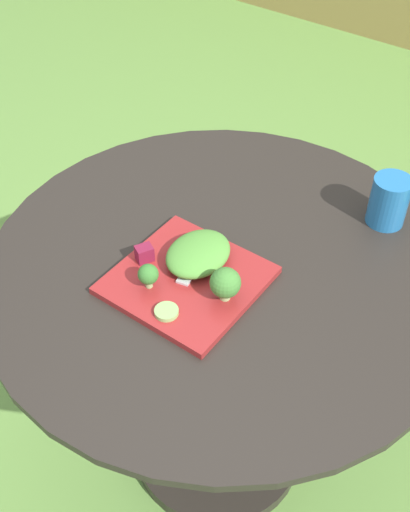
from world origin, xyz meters
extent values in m
plane|color=#669342|center=(0.00, 0.00, 0.00)|extent=(12.00, 12.00, 0.00)
cylinder|color=#28231E|center=(0.00, 0.00, 0.70)|extent=(0.92, 0.92, 0.02)
cylinder|color=#28231E|center=(0.00, 0.00, 0.36)|extent=(0.06, 0.06, 0.65)
cylinder|color=#28231E|center=(0.00, 0.00, 0.02)|extent=(0.44, 0.44, 0.04)
cylinder|color=black|center=(0.17, 0.68, 0.22)|extent=(0.02, 0.02, 0.43)
cube|color=maroon|center=(-0.02, -0.09, 0.71)|extent=(0.25, 0.25, 0.01)
cylinder|color=#236BA8|center=(0.20, 0.29, 0.76)|extent=(0.08, 0.08, 0.10)
cylinder|color=#1E5B8F|center=(0.20, 0.29, 0.74)|extent=(0.07, 0.07, 0.07)
cube|color=silver|center=(-0.04, -0.01, 0.72)|extent=(0.03, 0.11, 0.00)
cube|color=silver|center=(-0.02, -0.09, 0.72)|extent=(0.03, 0.05, 0.00)
ellipsoid|color=#519338|center=(-0.03, -0.04, 0.74)|extent=(0.11, 0.14, 0.04)
cylinder|color=#99B770|center=(-0.06, -0.15, 0.73)|extent=(0.01, 0.01, 0.01)
sphere|color=#38752D|center=(-0.06, -0.15, 0.75)|extent=(0.04, 0.04, 0.04)
cylinder|color=#99B770|center=(0.07, -0.09, 0.73)|extent=(0.02, 0.02, 0.01)
sphere|color=#427F33|center=(0.07, -0.09, 0.76)|extent=(0.06, 0.06, 0.06)
cylinder|color=#8EB766|center=(0.01, -0.18, 0.72)|extent=(0.04, 0.04, 0.01)
cube|color=maroon|center=(-0.11, -0.10, 0.74)|extent=(0.04, 0.04, 0.03)
camera|label=1|loc=(0.49, -0.73, 1.56)|focal=44.67mm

